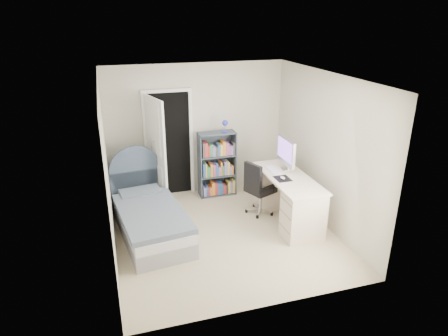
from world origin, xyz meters
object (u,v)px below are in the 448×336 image
object	(u,v)px
floor_lamp	(155,177)
desk	(287,196)
bookcase	(217,166)
bed	(150,217)
nightstand	(146,180)
office_chair	(257,186)

from	to	relation	value
floor_lamp	desk	bearing A→B (deg)	-32.17
bookcase	bed	bearing A→B (deg)	-142.79
bed	floor_lamp	world-z (taller)	floor_lamp
bed	floor_lamp	xyz separation A→B (m)	(0.24, 1.05, 0.24)
bookcase	desk	size ratio (longest dim) A/B	0.90
bed	nightstand	distance (m)	1.20
bed	bookcase	bearing A→B (deg)	37.21
floor_lamp	bookcase	xyz separation A→B (m)	(1.21, 0.05, 0.07)
bed	bookcase	world-z (taller)	bookcase
nightstand	bookcase	world-z (taller)	bookcase
office_chair	bookcase	bearing A→B (deg)	114.12
nightstand	office_chair	distance (m)	2.10
bed	office_chair	world-z (taller)	bed
nightstand	office_chair	size ratio (longest dim) A/B	0.67
floor_lamp	desk	world-z (taller)	desk
nightstand	bookcase	size ratio (longest dim) A/B	0.43
nightstand	bookcase	bearing A→B (deg)	-3.91
bed	desk	distance (m)	2.31
floor_lamp	bookcase	distance (m)	1.21
bookcase	floor_lamp	bearing A→B (deg)	-177.61
bed	office_chair	bearing A→B (deg)	3.37
desk	bookcase	bearing A→B (deg)	122.24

